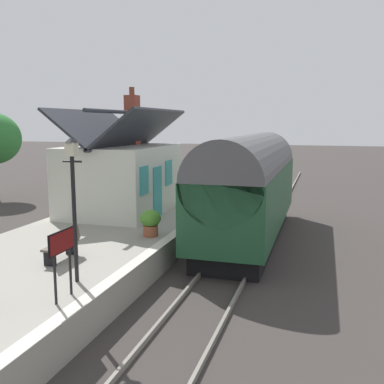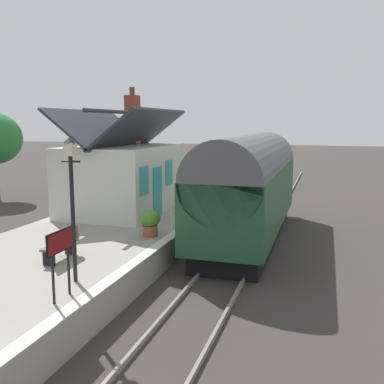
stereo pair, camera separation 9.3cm
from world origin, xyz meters
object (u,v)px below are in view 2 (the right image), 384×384
lamp_post_platform (71,182)px  station_sign_board (60,247)px  station_building (122,176)px  planter_corner_building (216,189)px  bench_by_lamp (62,244)px  train (249,187)px  planter_bench_right (234,180)px  bench_platform_end (199,181)px  planter_bench_left (220,180)px  planter_under_sign (150,221)px

lamp_post_platform → station_sign_board: bearing=-163.7°
station_building → planter_corner_building: (4.86, -3.06, -1.17)m
bench_by_lamp → train: bearing=-30.2°
lamp_post_platform → planter_bench_right: bearing=-1.4°
bench_platform_end → bench_by_lamp: (-14.17, -0.01, 0.00)m
train → planter_corner_building: 5.36m
station_building → planter_bench_left: size_ratio=7.56×
bench_platform_end → planter_bench_left: bearing=-31.6°
planter_bench_right → bench_by_lamp: bearing=174.0°
planter_under_sign → station_sign_board: (-5.70, -0.22, 0.66)m
station_building → planter_bench_right: (9.27, -3.15, -1.24)m
planter_under_sign → station_sign_board: size_ratio=0.59×
station_building → planter_bench_right: station_building is taller
bench_platform_end → planter_bench_left: (1.48, -0.91, -0.09)m
planter_bench_right → bench_platform_end: bearing=139.3°
bench_platform_end → lamp_post_platform: bearing=-175.3°
bench_by_lamp → planter_bench_right: bench_by_lamp is taller
lamp_post_platform → station_building: bearing=18.2°
planter_bench_left → bench_platform_end: bearing=148.4°
station_building → train: bearing=-87.8°
planter_bench_left → lamp_post_platform: lamp_post_platform is taller
station_sign_board → station_building: bearing=18.0°
planter_bench_left → lamp_post_platform: bearing=-178.7°
bench_platform_end → lamp_post_platform: lamp_post_platform is taller
bench_by_lamp → planter_corner_building: 11.86m
bench_platform_end → station_sign_board: station_sign_board is taller
station_building → planter_under_sign: station_building is taller
station_building → planter_under_sign: bearing=-142.3°
bench_platform_end → bench_by_lamp: bearing=-179.9°
planter_under_sign → lamp_post_platform: (-4.63, 0.09, 1.97)m
station_building → bench_by_lamp: station_building is taller
bench_platform_end → bench_by_lamp: 14.17m
train → lamp_post_platform: 9.04m
planter_corner_building → planter_bench_left: bearing=10.4°
bench_platform_end → bench_by_lamp: same height
train → planter_bench_right: (9.05, 2.44, -0.96)m
station_building → bench_platform_end: (7.27, -1.43, -1.12)m
planter_under_sign → planter_corner_building: size_ratio=1.15×
planter_under_sign → station_building: bearing=37.7°
lamp_post_platform → planter_under_sign: bearing=-1.2°
station_building → lamp_post_platform: 8.76m
planter_bench_left → planter_bench_right: bearing=-57.2°
bench_platform_end → station_sign_board: 16.71m
bench_platform_end → planter_corner_building: size_ratio=1.74×
bench_platform_end → train: bearing=-149.5°
train → lamp_post_platform: (-8.49, 2.87, 1.18)m
planter_bench_left → station_building: bearing=165.0°
station_building → planter_under_sign: size_ratio=6.32×
planter_bench_right → planter_under_sign: (-12.91, 0.33, 0.17)m
planter_under_sign → station_sign_board: 5.74m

